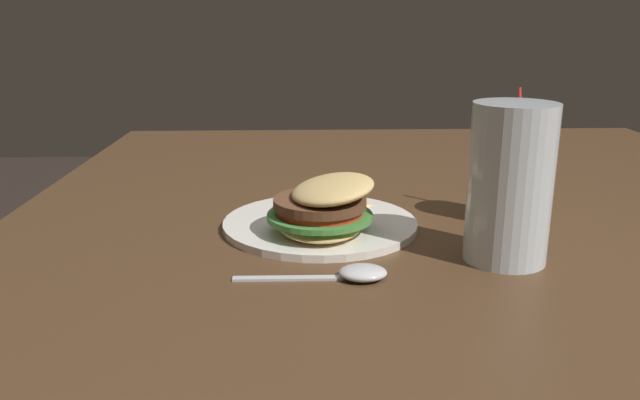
{
  "coord_description": "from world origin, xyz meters",
  "views": [
    {
      "loc": [
        0.85,
        -0.22,
        1.04
      ],
      "look_at": [
        0.04,
        -0.19,
        0.81
      ],
      "focal_mm": 35.0,
      "sensor_mm": 36.0,
      "label": 1
    }
  ],
  "objects_px": {
    "meal_plate_near": "(322,213)",
    "beer_glass": "(510,188)",
    "juice_glass": "(507,186)",
    "spoon": "(356,273)"
  },
  "relations": [
    {
      "from": "meal_plate_near",
      "to": "beer_glass",
      "type": "xyz_separation_m",
      "value": [
        0.1,
        0.21,
        0.06
      ]
    },
    {
      "from": "beer_glass",
      "to": "juice_glass",
      "type": "relative_size",
      "value": 1.01
    },
    {
      "from": "beer_glass",
      "to": "spoon",
      "type": "xyz_separation_m",
      "value": [
        0.05,
        -0.18,
        -0.08
      ]
    },
    {
      "from": "meal_plate_near",
      "to": "juice_glass",
      "type": "distance_m",
      "value": 0.27
    },
    {
      "from": "juice_glass",
      "to": "meal_plate_near",
      "type": "bearing_deg",
      "value": -79.42
    },
    {
      "from": "beer_glass",
      "to": "spoon",
      "type": "bearing_deg",
      "value": -74.02
    },
    {
      "from": "meal_plate_near",
      "to": "juice_glass",
      "type": "height_order",
      "value": "juice_glass"
    },
    {
      "from": "beer_glass",
      "to": "juice_glass",
      "type": "distance_m",
      "value": 0.16
    },
    {
      "from": "beer_glass",
      "to": "juice_glass",
      "type": "height_order",
      "value": "same"
    },
    {
      "from": "meal_plate_near",
      "to": "beer_glass",
      "type": "relative_size",
      "value": 1.43
    }
  ]
}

